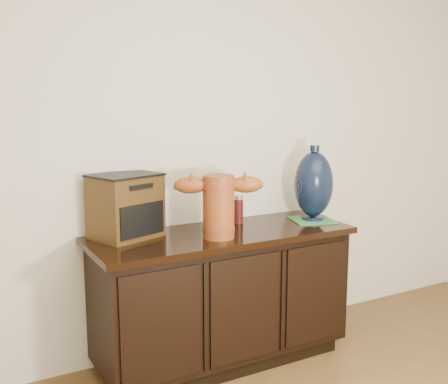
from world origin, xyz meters
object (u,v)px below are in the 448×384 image
tv_radio (126,206)px  terracotta_vessel (219,203)px  spray_can (238,209)px  lamp_base (314,185)px  sideboard (222,296)px

tv_radio → terracotta_vessel: bearing=-50.4°
terracotta_vessel → spray_can: size_ratio=2.75×
terracotta_vessel → lamp_base: 0.70m
tv_radio → lamp_base: bearing=-28.1°
tv_radio → spray_can: tv_radio is taller
spray_can → lamp_base: bearing=-20.1°
sideboard → tv_radio: bearing=163.3°
sideboard → spray_can: spray_can is taller
sideboard → tv_radio: (-0.49, 0.15, 0.54)m
tv_radio → lamp_base: lamp_base is taller
sideboard → lamp_base: 0.85m
sideboard → spray_can: bearing=37.2°
terracotta_vessel → spray_can: 0.37m
tv_radio → lamp_base: 1.12m
terracotta_vessel → lamp_base: (0.69, 0.09, 0.03)m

